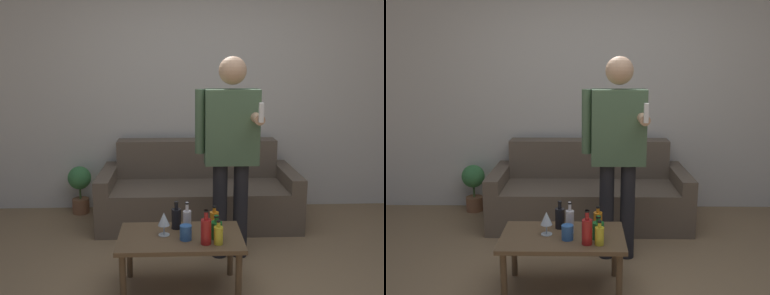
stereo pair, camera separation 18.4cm
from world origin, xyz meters
The scene contains 13 objects.
wall_back centered at (0.00, 2.13, 1.35)m, with size 8.00×0.06×2.70m.
couch centered at (-0.10, 1.68, 0.28)m, with size 1.94×0.85×0.79m.
coffee_table centered at (-0.30, 0.30, 0.36)m, with size 0.86×0.53×0.42m.
bottle_orange centered at (-0.05, 0.15, 0.48)m, with size 0.06×0.06×0.17m.
bottle_green centered at (-0.13, 0.16, 0.51)m, with size 0.07×0.07×0.24m.
bottle_dark centered at (-0.25, 0.34, 0.50)m, with size 0.06×0.06×0.23m.
bottle_yellow centered at (-0.32, 0.43, 0.50)m, with size 0.07×0.07×0.20m.
bottle_red centered at (-0.05, 0.44, 0.48)m, with size 0.06×0.06×0.16m.
bottle_clear centered at (-0.05, 0.24, 0.48)m, with size 0.08×0.08×0.16m.
wine_glass_near centered at (-0.41, 0.32, 0.53)m, with size 0.08×0.08×0.17m.
cup_on_table centered at (-0.26, 0.23, 0.47)m, with size 0.08×0.08×0.10m.
person_standing_front centered at (0.12, 0.84, 0.97)m, with size 0.50×0.43×1.65m.
potted_plant centered at (-1.35, 1.94, 0.31)m, with size 0.24×0.24×0.51m.
Camera 1 is at (-0.33, -2.49, 1.61)m, focal length 40.00 mm.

